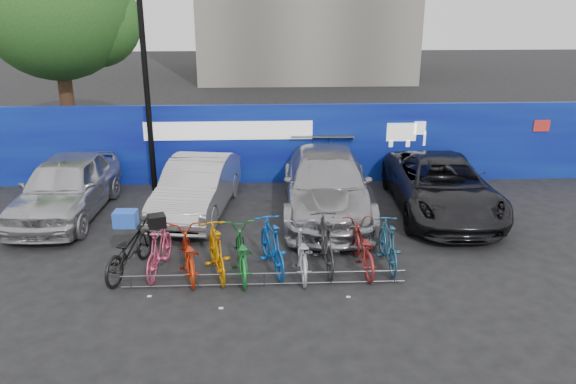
{
  "coord_description": "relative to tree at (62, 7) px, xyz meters",
  "views": [
    {
      "loc": [
        0.01,
        -10.47,
        5.43
      ],
      "look_at": [
        0.59,
        2.0,
        1.06
      ],
      "focal_mm": 35.0,
      "sensor_mm": 36.0,
      "label": 1
    }
  ],
  "objects": [
    {
      "name": "bike_4",
      "position": [
        6.31,
        -10.12,
        -4.58
      ],
      "size": [
        0.85,
        1.93,
        0.99
      ],
      "primitive_type": "imported",
      "rotation": [
        0.0,
        0.0,
        3.25
      ],
      "color": "#176F29",
      "rests_on": "ground"
    },
    {
      "name": "car_3",
      "position": [
        11.45,
        -6.8,
        -4.35
      ],
      "size": [
        2.65,
        5.31,
        1.45
      ],
      "primitive_type": "imported",
      "rotation": [
        0.0,
        0.0,
        -0.05
      ],
      "color": "black",
      "rests_on": "ground"
    },
    {
      "name": "car_0",
      "position": [
        1.7,
        -6.6,
        -4.28
      ],
      "size": [
        2.06,
        4.72,
        1.58
      ],
      "primitive_type": "imported",
      "rotation": [
        0.0,
        0.0,
        -0.04
      ],
      "color": "#B4B4B9",
      "rests_on": "ground"
    },
    {
      "name": "car_1",
      "position": [
        5.06,
        -6.56,
        -4.35
      ],
      "size": [
        2.16,
        4.52,
        1.43
      ],
      "primitive_type": "imported",
      "rotation": [
        0.0,
        0.0,
        -0.15
      ],
      "color": "#A9A8AD",
      "rests_on": "ground"
    },
    {
      "name": "bike_7",
      "position": [
        8.06,
        -9.9,
        -4.5
      ],
      "size": [
        0.65,
        1.94,
        1.15
      ],
      "primitive_type": "imported",
      "rotation": [
        0.0,
        0.0,
        3.2
      ],
      "color": "#242426",
      "rests_on": "ground"
    },
    {
      "name": "bike_6",
      "position": [
        7.55,
        -10.09,
        -4.58
      ],
      "size": [
        0.66,
        1.86,
        0.97
      ],
      "primitive_type": "imported",
      "rotation": [
        0.0,
        0.0,
        3.15
      ],
      "color": "#A3A4AB",
      "rests_on": "ground"
    },
    {
      "name": "bike_0",
      "position": [
        4.01,
        -9.93,
        -4.55
      ],
      "size": [
        1.17,
        2.09,
        1.04
      ],
      "primitive_type": "imported",
      "rotation": [
        0.0,
        0.0,
        2.88
      ],
      "color": "black",
      "rests_on": "ground"
    },
    {
      "name": "bike_9",
      "position": [
        9.38,
        -9.9,
        -4.56
      ],
      "size": [
        0.48,
        1.7,
        1.02
      ],
      "primitive_type": "imported",
      "rotation": [
        0.0,
        0.0,
        3.14
      ],
      "color": "navy",
      "rests_on": "ground"
    },
    {
      "name": "cargo_topcase",
      "position": [
        4.63,
        -9.95,
        -3.93
      ],
      "size": [
        0.42,
        0.4,
        0.25
      ],
      "primitive_type": "cube",
      "rotation": [
        0.0,
        0.0,
        0.32
      ],
      "color": "black",
      "rests_on": "bike_1"
    },
    {
      "name": "ground",
      "position": [
        6.77,
        -10.06,
        -5.07
      ],
      "size": [
        100.0,
        100.0,
        0.0
      ],
      "primitive_type": "plane",
      "color": "black",
      "rests_on": "ground"
    },
    {
      "name": "bike_rack",
      "position": [
        6.77,
        -10.66,
        -4.91
      ],
      "size": [
        5.6,
        0.03,
        0.3
      ],
      "color": "#595B60",
      "rests_on": "ground"
    },
    {
      "name": "car_2",
      "position": [
        8.44,
        -6.71,
        -4.28
      ],
      "size": [
        2.51,
        5.58,
        1.59
      ],
      "primitive_type": "imported",
      "rotation": [
        0.0,
        0.0,
        -0.05
      ],
      "color": "#99989D",
      "rests_on": "ground"
    },
    {
      "name": "bike_1",
      "position": [
        4.63,
        -9.95,
        -4.56
      ],
      "size": [
        0.69,
        1.74,
        1.02
      ],
      "primitive_type": "imported",
      "rotation": [
        0.0,
        0.0,
        3.01
      ],
      "color": "#C13F62",
      "rests_on": "ground"
    },
    {
      "name": "bike_3",
      "position": [
        5.81,
        -10.11,
        -4.53
      ],
      "size": [
        0.91,
        1.85,
        1.07
      ],
      "primitive_type": "imported",
      "rotation": [
        0.0,
        0.0,
        3.38
      ],
      "color": "#D27F01",
      "rests_on": "ground"
    },
    {
      "name": "bike_5",
      "position": [
        6.95,
        -9.93,
        -4.52
      ],
      "size": [
        0.94,
        1.91,
        1.1
      ],
      "primitive_type": "imported",
      "rotation": [
        0.0,
        0.0,
        3.38
      ],
      "color": "#0B4BB1",
      "rests_on": "ground"
    },
    {
      "name": "hoarding",
      "position": [
        6.78,
        -4.06,
        -3.86
      ],
      "size": [
        22.0,
        0.18,
        2.4
      ],
      "color": "#0C0981",
      "rests_on": "ground"
    },
    {
      "name": "bike_8",
      "position": [
        8.82,
        -9.96,
        -4.58
      ],
      "size": [
        0.77,
        1.91,
        0.98
      ],
      "primitive_type": "imported",
      "rotation": [
        0.0,
        0.0,
        3.2
      ],
      "color": "maroon",
      "rests_on": "ground"
    },
    {
      "name": "bike_2",
      "position": [
        5.22,
        -10.09,
        -4.59
      ],
      "size": [
        1.01,
        1.9,
        0.95
      ],
      "primitive_type": "imported",
      "rotation": [
        0.0,
        0.0,
        3.36
      ],
      "color": "#B8270A",
      "rests_on": "ground"
    },
    {
      "name": "cargo_crate",
      "position": [
        4.01,
        -9.93,
        -3.87
      ],
      "size": [
        0.46,
        0.36,
        0.32
      ],
      "primitive_type": "cube",
      "rotation": [
        0.0,
        0.0,
        -0.03
      ],
      "color": "blue",
      "rests_on": "bike_0"
    },
    {
      "name": "lamppost",
      "position": [
        3.57,
        -4.66,
        -1.8
      ],
      "size": [
        0.25,
        0.5,
        6.11
      ],
      "color": "black",
      "rests_on": "ground"
    },
    {
      "name": "tree",
      "position": [
        0.0,
        0.0,
        0.0
      ],
      "size": [
        5.4,
        5.2,
        7.8
      ],
      "color": "#382314",
      "rests_on": "ground"
    }
  ]
}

